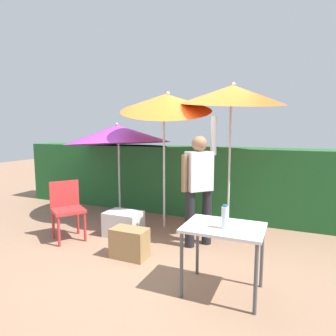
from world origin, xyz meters
name	(u,v)px	position (x,y,z in m)	size (l,w,h in m)	color
ground_plane	(160,243)	(0.00, 0.00, 0.00)	(24.00, 24.00, 0.00)	#937056
hedge_row	(197,181)	(0.00, 1.74, 0.67)	(8.00, 0.70, 1.35)	#23602D
umbrella_rainbow	(118,134)	(-1.41, 1.08, 1.59)	(2.08, 2.07, 1.87)	silver
umbrella_orange	(232,95)	(0.81, 1.01, 2.24)	(1.69, 1.69, 2.52)	silver
umbrella_yellow	(166,102)	(-0.22, 0.73, 2.13)	(1.58, 1.55, 2.52)	silver
person_vendor	(199,182)	(0.54, 0.17, 0.93)	(0.44, 0.46, 1.88)	black
chair_plastic	(67,206)	(-1.41, -0.38, 0.51)	(0.61, 0.61, 0.89)	#B72D2D
cooler_box	(124,224)	(-0.67, 0.07, 0.19)	(0.56, 0.41, 0.39)	silver
crate_cardboard	(130,243)	(-0.17, -0.60, 0.20)	(0.48, 0.28, 0.40)	#9E7A4C
folding_table	(224,234)	(1.15, -0.93, 0.63)	(0.80, 0.60, 0.71)	#4C4C51
bottle_water	(225,217)	(1.18, -1.00, 0.83)	(0.07, 0.07, 0.24)	silver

